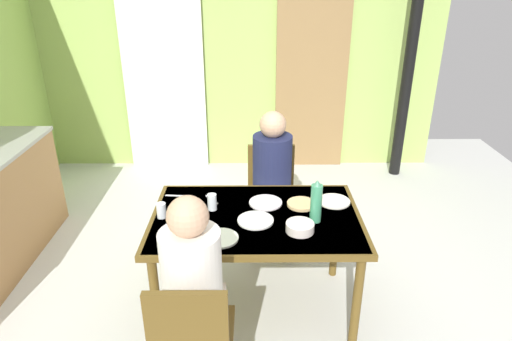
# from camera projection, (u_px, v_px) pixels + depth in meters

# --- Properties ---
(ground_plane) EXTENTS (6.77, 6.77, 0.00)m
(ground_plane) POSITION_uv_depth(u_px,v_px,m) (224.00, 307.00, 3.12)
(ground_plane) COLOR silver
(wall_back) EXTENTS (4.61, 0.10, 2.81)m
(wall_back) POSITION_uv_depth(u_px,v_px,m) (234.00, 45.00, 4.92)
(wall_back) COLOR #9BB95C
(wall_back) RESTS_ON ground_plane
(door_wooden) EXTENTS (0.80, 0.05, 2.00)m
(door_wooden) POSITION_uv_depth(u_px,v_px,m) (311.00, 83.00, 5.02)
(door_wooden) COLOR olive
(door_wooden) RESTS_ON ground_plane
(stove_pipe_column) EXTENTS (0.12, 0.12, 2.81)m
(stove_pipe_column) POSITION_uv_depth(u_px,v_px,m) (411.00, 50.00, 4.61)
(stove_pipe_column) COLOR black
(stove_pipe_column) RESTS_ON ground_plane
(curtain_panel) EXTENTS (0.90, 0.03, 2.36)m
(curtain_panel) POSITION_uv_depth(u_px,v_px,m) (163.00, 67.00, 4.92)
(curtain_panel) COLOR white
(curtain_panel) RESTS_ON ground_plane
(dining_table) EXTENTS (1.33, 0.88, 0.73)m
(dining_table) POSITION_uv_depth(u_px,v_px,m) (256.00, 226.00, 2.85)
(dining_table) COLOR brown
(dining_table) RESTS_ON ground_plane
(chair_near_diner) EXTENTS (0.40, 0.40, 0.87)m
(chair_near_diner) POSITION_uv_depth(u_px,v_px,m) (192.00, 339.00, 2.19)
(chair_near_diner) COLOR brown
(chair_near_diner) RESTS_ON ground_plane
(chair_far_diner) EXTENTS (0.40, 0.40, 0.87)m
(chair_far_diner) POSITION_uv_depth(u_px,v_px,m) (271.00, 192.00, 3.64)
(chair_far_diner) COLOR brown
(chair_far_diner) RESTS_ON ground_plane
(person_near_diner) EXTENTS (0.30, 0.37, 0.77)m
(person_near_diner) POSITION_uv_depth(u_px,v_px,m) (192.00, 275.00, 2.20)
(person_near_diner) COLOR silver
(person_near_diner) RESTS_ON ground_plane
(person_far_diner) EXTENTS (0.30, 0.37, 0.77)m
(person_far_diner) POSITION_uv_depth(u_px,v_px,m) (272.00, 167.00, 3.40)
(person_far_diner) COLOR #22194C
(person_far_diner) RESTS_ON ground_plane
(water_bottle_green_near) EXTENTS (0.07, 0.07, 0.28)m
(water_bottle_green_near) POSITION_uv_depth(u_px,v_px,m) (316.00, 202.00, 2.71)
(water_bottle_green_near) COLOR #3C9165
(water_bottle_green_near) RESTS_ON dining_table
(serving_bowl_center) EXTENTS (0.17, 0.17, 0.05)m
(serving_bowl_center) POSITION_uv_depth(u_px,v_px,m) (300.00, 227.00, 2.65)
(serving_bowl_center) COLOR silver
(serving_bowl_center) RESTS_ON dining_table
(dinner_plate_near_left) EXTENTS (0.23, 0.23, 0.01)m
(dinner_plate_near_left) POSITION_uv_depth(u_px,v_px,m) (256.00, 220.00, 2.76)
(dinner_plate_near_left) COLOR white
(dinner_plate_near_left) RESTS_ON dining_table
(dinner_plate_near_right) EXTENTS (0.22, 0.22, 0.01)m
(dinner_plate_near_right) POSITION_uv_depth(u_px,v_px,m) (334.00, 201.00, 2.99)
(dinner_plate_near_right) COLOR white
(dinner_plate_near_right) RESTS_ON dining_table
(dinner_plate_far_center) EXTENTS (0.21, 0.21, 0.01)m
(dinner_plate_far_center) POSITION_uv_depth(u_px,v_px,m) (220.00, 238.00, 2.58)
(dinner_plate_far_center) COLOR white
(dinner_plate_far_center) RESTS_ON dining_table
(dinner_plate_far_side) EXTENTS (0.22, 0.22, 0.01)m
(dinner_plate_far_side) POSITION_uv_depth(u_px,v_px,m) (266.00, 203.00, 2.97)
(dinner_plate_far_side) COLOR white
(dinner_plate_far_side) RESTS_ON dining_table
(drinking_glass_by_near_diner) EXTENTS (0.06, 0.06, 0.10)m
(drinking_glass_by_near_diner) POSITION_uv_depth(u_px,v_px,m) (161.00, 210.00, 2.79)
(drinking_glass_by_near_diner) COLOR silver
(drinking_glass_by_near_diner) RESTS_ON dining_table
(drinking_glass_by_far_diner) EXTENTS (0.06, 0.06, 0.11)m
(drinking_glass_by_far_diner) POSITION_uv_depth(u_px,v_px,m) (212.00, 202.00, 2.88)
(drinking_glass_by_far_diner) COLOR silver
(drinking_glass_by_far_diner) RESTS_ON dining_table
(bread_plate_sliced) EXTENTS (0.19, 0.19, 0.02)m
(bread_plate_sliced) POSITION_uv_depth(u_px,v_px,m) (301.00, 204.00, 2.95)
(bread_plate_sliced) COLOR #DBB77A
(bread_plate_sliced) RESTS_ON dining_table
(cutlery_knife_near) EXTENTS (0.10, 0.13, 0.00)m
(cutlery_knife_near) POSITION_uv_depth(u_px,v_px,m) (212.00, 200.00, 3.02)
(cutlery_knife_near) COLOR silver
(cutlery_knife_near) RESTS_ON dining_table
(cutlery_fork_near) EXTENTS (0.15, 0.03, 0.00)m
(cutlery_fork_near) POSITION_uv_depth(u_px,v_px,m) (176.00, 196.00, 3.07)
(cutlery_fork_near) COLOR silver
(cutlery_fork_near) RESTS_ON dining_table
(cutlery_knife_far) EXTENTS (0.04, 0.15, 0.00)m
(cutlery_knife_far) POSITION_uv_depth(u_px,v_px,m) (177.00, 234.00, 2.62)
(cutlery_knife_far) COLOR silver
(cutlery_knife_far) RESTS_ON dining_table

